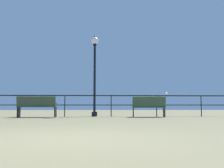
{
  "coord_description": "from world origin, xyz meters",
  "views": [
    {
      "loc": [
        0.53,
        -3.78,
        0.48
      ],
      "look_at": [
        1.12,
        7.7,
        1.52
      ],
      "focal_mm": 39.98,
      "sensor_mm": 36.0,
      "label": 1
    }
  ],
  "objects_px": {
    "bench_near_right": "(149,106)",
    "seagull_on_rail": "(166,94)",
    "bench_near_left": "(37,105)",
    "lamppost_center": "(95,66)"
  },
  "relations": [
    {
      "from": "bench_near_left",
      "to": "seagull_on_rail",
      "type": "relative_size",
      "value": 4.98
    },
    {
      "from": "lamppost_center",
      "to": "seagull_on_rail",
      "type": "relative_size",
      "value": 11.79
    },
    {
      "from": "bench_near_right",
      "to": "seagull_on_rail",
      "type": "xyz_separation_m",
      "value": [
        1.02,
        0.73,
        0.6
      ]
    },
    {
      "from": "lamppost_center",
      "to": "seagull_on_rail",
      "type": "height_order",
      "value": "lamppost_center"
    },
    {
      "from": "lamppost_center",
      "to": "bench_near_right",
      "type": "bearing_deg",
      "value": -20.65
    },
    {
      "from": "bench_near_left",
      "to": "seagull_on_rail",
      "type": "distance_m",
      "value": 6.12
    },
    {
      "from": "bench_near_right",
      "to": "seagull_on_rail",
      "type": "height_order",
      "value": "seagull_on_rail"
    },
    {
      "from": "bench_near_left",
      "to": "lamppost_center",
      "type": "relative_size",
      "value": 0.42
    },
    {
      "from": "seagull_on_rail",
      "to": "lamppost_center",
      "type": "bearing_deg",
      "value": 176.63
    },
    {
      "from": "bench_near_left",
      "to": "seagull_on_rail",
      "type": "xyz_separation_m",
      "value": [
        6.05,
        0.73,
        0.57
      ]
    }
  ]
}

